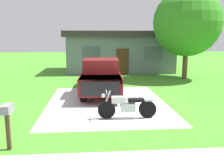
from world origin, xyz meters
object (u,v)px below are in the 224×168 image
at_px(mailbox, 7,115).
at_px(neighbor_house, 119,51).
at_px(pickup_truck, 101,75).
at_px(motorcycle, 127,106).
at_px(shade_tree, 187,22).

distance_m(mailbox, neighbor_house, 16.77).
relative_size(pickup_truck, neighbor_house, 0.60).
distance_m(motorcycle, neighbor_house, 13.75).
bearing_deg(shade_tree, motorcycle, -122.21).
relative_size(mailbox, shade_tree, 0.20).
bearing_deg(mailbox, motorcycle, 34.22).
height_order(motorcycle, pickup_truck, pickup_truck).
height_order(shade_tree, neighbor_house, shade_tree).
height_order(mailbox, neighbor_house, neighbor_house).
height_order(motorcycle, mailbox, mailbox).
height_order(pickup_truck, mailbox, pickup_truck).
distance_m(motorcycle, shade_tree, 10.94).
relative_size(pickup_truck, mailbox, 4.54).
xyz_separation_m(pickup_truck, mailbox, (-2.79, -6.92, 0.03)).
relative_size(motorcycle, mailbox, 1.76).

